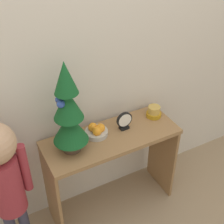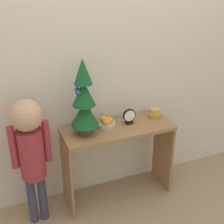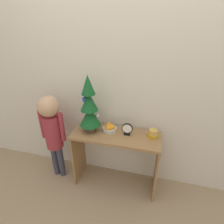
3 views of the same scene
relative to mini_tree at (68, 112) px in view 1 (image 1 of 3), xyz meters
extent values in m
plane|color=#997F60|center=(0.28, -0.18, -0.97)|extent=(12.00, 12.00, 0.00)
cube|color=beige|center=(0.28, 0.22, 0.28)|extent=(7.00, 0.05, 2.50)
cube|color=olive|center=(0.28, 0.00, -0.30)|extent=(0.92, 0.35, 0.03)
cube|color=olive|center=(-0.17, 0.00, -0.63)|extent=(0.02, 0.32, 0.69)
cube|color=olive|center=(0.72, 0.00, -0.63)|extent=(0.02, 0.32, 0.69)
cylinder|color=#4C3828|center=(0.00, 0.00, -0.26)|extent=(0.12, 0.12, 0.05)
cylinder|color=brown|center=(0.00, 0.00, -0.22)|extent=(0.02, 0.02, 0.04)
cone|color=#145123|center=(0.00, 0.00, -0.11)|extent=(0.22, 0.22, 0.19)
cone|color=#145123|center=(0.00, 0.00, 0.06)|extent=(0.18, 0.18, 0.19)
cone|color=#145123|center=(0.00, 0.00, 0.22)|extent=(0.14, 0.14, 0.19)
sphere|color=silver|center=(0.01, 0.03, 0.12)|extent=(0.05, 0.05, 0.05)
sphere|color=#2D4CA8|center=(-0.04, -0.01, 0.07)|extent=(0.05, 0.05, 0.05)
sphere|color=red|center=(-0.03, -0.01, 0.15)|extent=(0.04, 0.04, 0.04)
sphere|color=red|center=(0.03, 0.01, 0.14)|extent=(0.04, 0.04, 0.04)
sphere|color=#2D4CA8|center=(-0.04, 0.02, 0.08)|extent=(0.04, 0.04, 0.04)
sphere|color=silver|center=(0.07, 0.04, -0.11)|extent=(0.04, 0.04, 0.04)
cylinder|color=#B7B2A8|center=(0.20, 0.05, -0.27)|extent=(0.15, 0.15, 0.03)
sphere|color=orange|center=(0.22, 0.05, -0.23)|extent=(0.06, 0.06, 0.06)
sphere|color=orange|center=(0.18, 0.08, -0.23)|extent=(0.06, 0.06, 0.06)
sphere|color=orange|center=(0.19, 0.03, -0.23)|extent=(0.06, 0.06, 0.06)
cylinder|color=#B78419|center=(0.65, 0.05, -0.27)|extent=(0.11, 0.11, 0.03)
cylinder|color=gold|center=(0.65, 0.05, -0.23)|extent=(0.09, 0.09, 0.05)
cube|color=black|center=(0.39, 0.02, -0.28)|extent=(0.06, 0.04, 0.02)
cylinder|color=black|center=(0.39, 0.02, -0.21)|extent=(0.11, 0.02, 0.11)
cylinder|color=white|center=(0.39, 0.01, -0.21)|extent=(0.10, 0.00, 0.10)
cylinder|color=#992D38|center=(-0.43, -0.05, -0.34)|extent=(0.19, 0.19, 0.39)
cylinder|color=#992D38|center=(-0.31, -0.05, -0.26)|extent=(0.05, 0.05, 0.34)
camera|label=1|loc=(-0.46, -1.40, 1.04)|focal=50.00mm
camera|label=2|loc=(-0.60, -2.06, 0.93)|focal=50.00mm
camera|label=3|loc=(0.62, -1.48, 0.73)|focal=28.00mm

